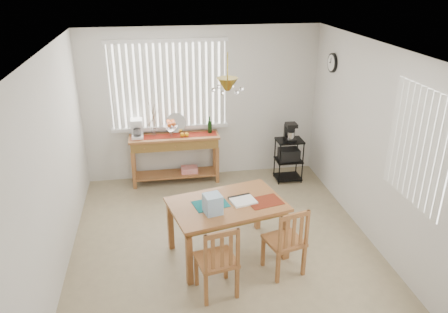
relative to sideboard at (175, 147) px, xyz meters
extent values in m
cube|color=tan|center=(0.50, -2.02, -0.64)|extent=(4.00, 4.50, 0.01)
cube|color=silver|center=(0.50, 0.28, 0.66)|extent=(4.00, 0.10, 2.60)
cube|color=silver|center=(0.50, -4.32, 0.66)|extent=(4.00, 0.10, 2.60)
cube|color=silver|center=(-1.55, -2.02, 0.66)|extent=(0.10, 4.50, 2.60)
cube|color=silver|center=(2.55, -2.02, 0.66)|extent=(0.10, 4.50, 2.60)
cube|color=white|center=(0.50, -2.02, 2.01)|extent=(4.00, 4.50, 0.10)
cube|color=white|center=(-0.05, 0.23, 1.01)|extent=(1.90, 0.01, 1.40)
cube|color=white|center=(-0.95, 0.22, 1.01)|extent=(0.07, 0.03, 1.40)
cube|color=white|center=(-0.85, 0.22, 1.01)|extent=(0.07, 0.03, 1.40)
cube|color=white|center=(-0.74, 0.22, 1.01)|extent=(0.07, 0.03, 1.40)
cube|color=white|center=(-0.63, 0.22, 1.01)|extent=(0.07, 0.03, 1.40)
cube|color=white|center=(-0.53, 0.22, 1.01)|extent=(0.07, 0.03, 1.40)
cube|color=white|center=(-0.42, 0.22, 1.01)|extent=(0.07, 0.03, 1.40)
cube|color=white|center=(-0.32, 0.22, 1.01)|extent=(0.07, 0.03, 1.40)
cube|color=white|center=(-0.21, 0.22, 1.01)|extent=(0.07, 0.03, 1.40)
cube|color=white|center=(-0.11, 0.22, 1.01)|extent=(0.07, 0.03, 1.40)
cube|color=white|center=(0.00, 0.22, 1.01)|extent=(0.07, 0.03, 1.40)
cube|color=white|center=(0.10, 0.22, 1.01)|extent=(0.07, 0.03, 1.40)
cube|color=white|center=(0.21, 0.22, 1.01)|extent=(0.07, 0.03, 1.40)
cube|color=white|center=(0.32, 0.22, 1.01)|extent=(0.07, 0.03, 1.40)
cube|color=white|center=(0.42, 0.22, 1.01)|extent=(0.07, 0.03, 1.40)
cube|color=white|center=(0.53, 0.22, 1.01)|extent=(0.07, 0.03, 1.40)
cube|color=white|center=(0.63, 0.22, 1.01)|extent=(0.07, 0.03, 1.40)
cube|color=white|center=(0.74, 0.22, 1.01)|extent=(0.07, 0.03, 1.40)
cube|color=white|center=(0.84, 0.22, 1.01)|extent=(0.07, 0.03, 1.40)
cube|color=white|center=(-0.05, 0.20, 0.28)|extent=(1.98, 0.06, 0.06)
cube|color=white|center=(-0.05, 0.20, 1.74)|extent=(1.98, 0.06, 0.06)
cube|color=white|center=(2.49, -2.92, 1.01)|extent=(0.01, 1.10, 1.30)
cube|color=white|center=(2.48, -3.41, 1.01)|extent=(0.03, 0.07, 1.30)
cube|color=white|center=(2.48, -3.30, 1.01)|extent=(0.03, 0.07, 1.30)
cube|color=white|center=(2.48, -3.19, 1.01)|extent=(0.03, 0.07, 1.30)
cube|color=white|center=(2.48, -3.08, 1.01)|extent=(0.03, 0.07, 1.30)
cube|color=white|center=(2.48, -2.97, 1.01)|extent=(0.03, 0.07, 1.30)
cube|color=white|center=(2.48, -2.86, 1.01)|extent=(0.03, 0.07, 1.30)
cube|color=white|center=(2.48, -2.75, 1.01)|extent=(0.03, 0.07, 1.30)
cube|color=white|center=(2.48, -2.64, 1.01)|extent=(0.03, 0.07, 1.30)
cube|color=white|center=(2.48, -2.53, 1.01)|extent=(0.03, 0.07, 1.30)
cube|color=white|center=(2.48, -2.42, 1.01)|extent=(0.03, 0.07, 1.30)
cylinder|color=black|center=(2.47, -0.47, 1.44)|extent=(0.04, 0.30, 0.30)
cylinder|color=white|center=(2.45, -0.47, 1.44)|extent=(0.01, 0.25, 0.25)
cylinder|color=olive|center=(0.51, -2.22, 1.79)|extent=(0.01, 0.01, 0.34)
cone|color=olive|center=(0.51, -2.22, 1.61)|extent=(0.24, 0.24, 0.14)
sphere|color=white|center=(0.67, -2.22, 1.55)|extent=(0.05, 0.05, 0.05)
sphere|color=white|center=(0.59, -2.08, 1.55)|extent=(0.05, 0.05, 0.05)
sphere|color=white|center=(0.43, -2.08, 1.55)|extent=(0.05, 0.05, 0.05)
sphere|color=white|center=(0.35, -2.22, 1.55)|extent=(0.05, 0.05, 0.05)
sphere|color=white|center=(0.43, -2.36, 1.55)|extent=(0.05, 0.05, 0.05)
sphere|color=white|center=(0.59, -2.36, 1.55)|extent=(0.05, 0.05, 0.05)
cube|color=#9C6234|center=(-0.01, 0.00, 0.19)|extent=(1.51, 0.42, 0.04)
cube|color=olive|center=(-0.01, 0.00, 0.09)|extent=(1.45, 0.39, 0.15)
cube|color=#9C6234|center=(-0.72, -0.16, -0.31)|extent=(0.06, 0.06, 0.65)
cube|color=#9C6234|center=(0.70, -0.16, -0.31)|extent=(0.06, 0.06, 0.65)
cube|color=#9C6234|center=(-0.72, 0.16, -0.31)|extent=(0.06, 0.06, 0.65)
cube|color=#9C6234|center=(0.70, 0.16, -0.31)|extent=(0.06, 0.06, 0.65)
cube|color=#9C6234|center=(-0.01, 0.00, -0.49)|extent=(1.39, 0.37, 0.03)
cube|color=red|center=(0.23, 0.00, -0.43)|extent=(0.28, 0.21, 0.09)
cube|color=maroon|center=(-0.01, 0.00, 0.21)|extent=(1.43, 0.23, 0.01)
cube|color=white|center=(-0.61, 0.00, 0.23)|extent=(0.19, 0.23, 0.05)
cube|color=white|center=(-0.61, 0.08, 0.35)|extent=(0.19, 0.08, 0.28)
cube|color=white|center=(-0.61, -0.02, 0.51)|extent=(0.19, 0.21, 0.07)
cylinder|color=white|center=(-0.61, -0.03, 0.32)|extent=(0.12, 0.12, 0.12)
cylinder|color=white|center=(-0.06, -0.02, 0.26)|extent=(0.05, 0.05, 0.09)
cone|color=white|center=(-0.06, -0.02, 0.35)|extent=(0.24, 0.24, 0.08)
sphere|color=#B11E17|center=(-0.01, -0.02, 0.43)|extent=(0.08, 0.08, 0.08)
sphere|color=#B11E17|center=(-0.08, 0.02, 0.43)|extent=(0.08, 0.08, 0.08)
sphere|color=#B11E17|center=(-0.08, -0.06, 0.43)|extent=(0.08, 0.08, 0.08)
sphere|color=orange|center=(0.12, -0.08, 0.25)|extent=(0.08, 0.08, 0.08)
sphere|color=orange|center=(0.20, -0.08, 0.25)|extent=(0.08, 0.08, 0.08)
cylinder|color=silver|center=(0.04, 0.17, 0.38)|extent=(0.34, 0.08, 0.33)
cylinder|color=white|center=(-0.34, 0.05, 0.28)|extent=(0.08, 0.08, 0.13)
cylinder|color=#4C3823|center=(-0.34, 0.05, 0.55)|extent=(0.08, 0.04, 0.42)
cylinder|color=#4C3823|center=(-0.34, 0.05, 0.58)|extent=(0.13, 0.06, 0.45)
cylinder|color=#4C3823|center=(-0.34, 0.05, 0.53)|extent=(0.16, 0.07, 0.34)
cylinder|color=#4C3823|center=(-0.34, 0.05, 0.60)|extent=(0.05, 0.03, 0.52)
cylinder|color=#4C3823|center=(-0.34, 0.05, 0.52)|extent=(0.21, 0.09, 0.29)
cylinder|color=black|center=(0.60, 0.05, 0.32)|extent=(0.07, 0.07, 0.22)
cylinder|color=black|center=(0.60, 0.05, 0.47)|extent=(0.03, 0.03, 0.08)
cylinder|color=black|center=(1.73, -0.42, -0.26)|extent=(0.02, 0.02, 0.75)
cylinder|color=black|center=(2.13, -0.42, -0.26)|extent=(0.02, 0.02, 0.75)
cylinder|color=black|center=(1.73, -0.10, -0.26)|extent=(0.02, 0.02, 0.75)
cylinder|color=black|center=(2.13, -0.10, -0.26)|extent=(0.02, 0.02, 0.75)
cube|color=black|center=(1.93, -0.26, 0.10)|extent=(0.44, 0.35, 0.03)
cube|color=black|center=(1.93, -0.26, -0.26)|extent=(0.44, 0.35, 0.02)
cube|color=black|center=(1.93, -0.26, -0.58)|extent=(0.44, 0.35, 0.02)
cube|color=black|center=(1.93, -0.26, -0.15)|extent=(0.34, 0.26, 0.19)
cube|color=black|center=(1.93, -0.28, 0.14)|extent=(0.18, 0.21, 0.04)
cube|color=black|center=(1.93, -0.21, 0.25)|extent=(0.18, 0.07, 0.26)
cube|color=black|center=(1.93, -0.28, 0.39)|extent=(0.18, 0.19, 0.06)
cylinder|color=silver|center=(1.93, -0.29, 0.22)|extent=(0.11, 0.11, 0.11)
cube|color=#9C6234|center=(0.51, -2.22, 0.09)|extent=(1.56, 1.19, 0.04)
cube|color=olive|center=(0.51, -2.22, 0.04)|extent=(1.44, 1.07, 0.06)
cube|color=#9C6234|center=(-0.02, -2.74, -0.31)|extent=(0.08, 0.08, 0.65)
cube|color=#9C6234|center=(1.22, -2.45, -0.31)|extent=(0.08, 0.08, 0.65)
cube|color=#9C6234|center=(-0.20, -1.99, -0.31)|extent=(0.08, 0.08, 0.65)
cube|color=#9C6234|center=(1.04, -1.70, -0.31)|extent=(0.08, 0.08, 0.65)
cube|color=#126267|center=(0.31, -2.22, 0.11)|extent=(0.47, 0.39, 0.01)
cube|color=maroon|center=(0.98, -2.27, 0.11)|extent=(0.47, 0.39, 0.01)
cube|color=white|center=(0.72, -2.22, 0.12)|extent=(0.34, 0.30, 0.02)
cube|color=black|center=(0.69, -2.10, 0.12)|extent=(0.30, 0.10, 0.03)
cube|color=#92B5D4|center=(0.30, -2.42, 0.23)|extent=(0.24, 0.24, 0.24)
cube|color=#9C6234|center=(0.27, -2.92, -0.20)|extent=(0.50, 0.50, 0.04)
cube|color=#9C6234|center=(0.41, -2.71, -0.43)|extent=(0.05, 0.05, 0.41)
cube|color=#9C6234|center=(0.05, -2.78, -0.43)|extent=(0.05, 0.05, 0.41)
cube|color=#9C6234|center=(0.48, -3.07, -0.43)|extent=(0.05, 0.05, 0.41)
cube|color=#9C6234|center=(0.12, -3.14, -0.43)|extent=(0.05, 0.05, 0.41)
cube|color=#9C6234|center=(0.48, -3.08, 0.05)|extent=(0.04, 0.04, 0.46)
cube|color=#9C6234|center=(0.12, -3.15, 0.05)|extent=(0.04, 0.04, 0.46)
cube|color=#9C6234|center=(0.30, -3.11, 0.25)|extent=(0.38, 0.10, 0.06)
cube|color=#9C6234|center=(0.40, -3.09, 0.03)|extent=(0.04, 0.03, 0.37)
cube|color=#9C6234|center=(0.30, -3.11, 0.03)|extent=(0.04, 0.03, 0.37)
cube|color=#9C6234|center=(0.20, -3.13, 0.03)|extent=(0.04, 0.03, 0.37)
cube|color=#9C6234|center=(1.13, -2.68, -0.21)|extent=(0.51, 0.51, 0.04)
cube|color=#9C6234|center=(1.26, -2.46, -0.43)|extent=(0.05, 0.05, 0.41)
cube|color=#9C6234|center=(0.91, -2.55, -0.43)|extent=(0.05, 0.05, 0.41)
cube|color=#9C6234|center=(1.35, -2.81, -0.43)|extent=(0.05, 0.05, 0.41)
cube|color=#9C6234|center=(1.00, -2.90, -0.43)|extent=(0.05, 0.05, 0.41)
cube|color=#9C6234|center=(1.35, -2.81, 0.04)|extent=(0.04, 0.04, 0.46)
cube|color=#9C6234|center=(1.00, -2.91, 0.04)|extent=(0.04, 0.04, 0.46)
cube|color=#9C6234|center=(1.17, -2.86, 0.24)|extent=(0.37, 0.12, 0.06)
cube|color=#9C6234|center=(1.27, -2.83, 0.02)|extent=(0.04, 0.03, 0.37)
cube|color=#9C6234|center=(1.17, -2.86, 0.02)|extent=(0.04, 0.03, 0.37)
cube|color=#9C6234|center=(1.08, -2.89, 0.02)|extent=(0.04, 0.03, 0.37)
camera|label=1|loc=(-0.30, -6.90, 2.79)|focal=35.00mm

